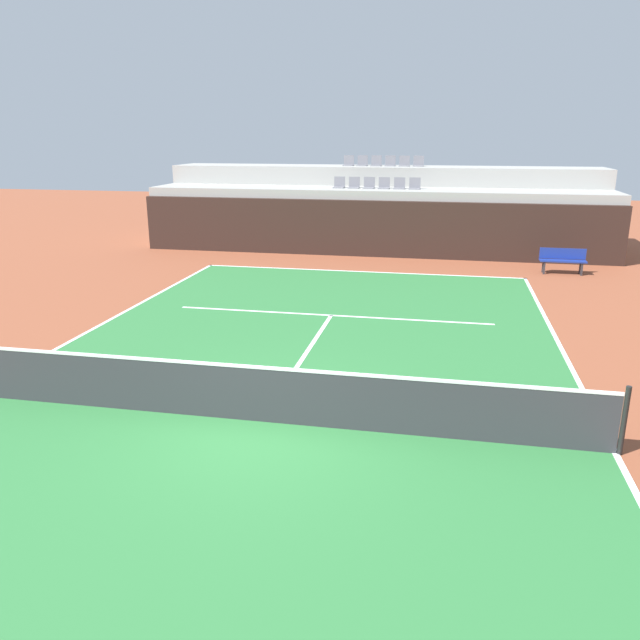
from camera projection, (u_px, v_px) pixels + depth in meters
The scene contains 13 objects.
ground_plane at pixel (261, 422), 10.26m from camera, with size 80.00×80.00×0.00m, color brown.
court_surface at pixel (261, 422), 10.26m from camera, with size 11.00×24.00×0.01m, color #2D7238.
baseline_far at pixel (360, 272), 21.49m from camera, with size 11.00×0.10×0.00m, color white.
sideline_right at pixel (615, 453), 9.23m from camera, with size 0.10×24.00×0.00m, color white.
service_line_far at pixel (331, 315), 16.27m from camera, with size 8.26×0.10×0.00m, color white.
centre_service_line at pixel (304, 356), 13.26m from camera, with size 0.10×6.40×0.00m, color white.
back_wall at pixel (371, 229), 23.96m from camera, with size 18.33×0.30×2.13m, color black.
stands_tier_lower at pixel (375, 220), 25.18m from camera, with size 18.33×2.40×2.47m, color #9E9E99.
stands_tier_upper at pixel (382, 204), 27.33m from camera, with size 18.33×2.40×3.23m, color #9E9E99.
seating_row_lower at pixel (376, 185), 24.88m from camera, with size 3.46×0.44×0.44m.
seating_row_upper at pixel (383, 163), 26.92m from camera, with size 3.46×0.44×0.44m.
tennis_net at pixel (260, 393), 10.12m from camera, with size 11.08×0.08×1.07m.
player_bench at pixel (563, 259), 21.09m from camera, with size 1.50×0.40×0.85m.
Camera 1 is at (2.80, -8.98, 4.53)m, focal length 35.08 mm.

